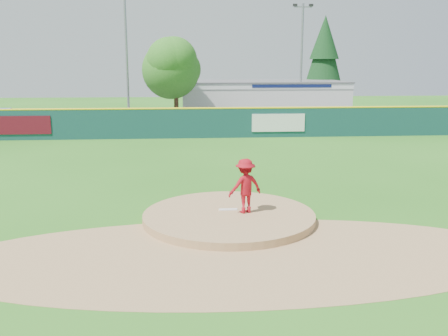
{
  "coord_description": "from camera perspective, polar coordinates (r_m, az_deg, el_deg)",
  "views": [
    {
      "loc": [
        -1.37,
        -15.26,
        4.95
      ],
      "look_at": [
        0.0,
        2.0,
        1.3
      ],
      "focal_mm": 40.0,
      "sensor_mm": 36.0,
      "label": 1
    }
  ],
  "objects": [
    {
      "name": "deciduous_tree",
      "position": [
        40.27,
        -5.55,
        11.29
      ],
      "size": [
        5.6,
        5.6,
        7.36
      ],
      "color": "#382314",
      "rests_on": "ground"
    },
    {
      "name": "conifer_tree",
      "position": [
        53.24,
        11.37,
        12.31
      ],
      "size": [
        4.4,
        4.4,
        9.5
      ],
      "color": "#382314",
      "rests_on": "ground"
    },
    {
      "name": "playground_slide",
      "position": [
        39.58,
        -24.04,
        4.97
      ],
      "size": [
        1.12,
        3.14,
        1.73
      ],
      "color": "#1725C7",
      "rests_on": "ground"
    },
    {
      "name": "pool_building_grp",
      "position": [
        47.94,
        4.35,
        7.94
      ],
      "size": [
        15.2,
        8.2,
        3.31
      ],
      "color": "silver",
      "rests_on": "ground"
    },
    {
      "name": "parking_lot",
      "position": [
        42.57,
        -2.68,
        5.23
      ],
      "size": [
        44.0,
        16.0,
        0.02
      ],
      "primitive_type": "cube",
      "color": "#38383A",
      "rests_on": "ground"
    },
    {
      "name": "fence_banners",
      "position": [
        33.48,
        -8.12,
        5.01
      ],
      "size": [
        20.43,
        0.04,
        1.2
      ],
      "color": "#5A0C19",
      "rests_on": "ground"
    },
    {
      "name": "light_pole_left",
      "position": [
        42.53,
        -11.09,
        13.17
      ],
      "size": [
        1.75,
        0.25,
        11.0
      ],
      "color": "gray",
      "rests_on": "ground"
    },
    {
      "name": "outfield_fence",
      "position": [
        33.51,
        -2.18,
        5.28
      ],
      "size": [
        40.0,
        0.14,
        2.07
      ],
      "color": "#123C3B",
      "rests_on": "ground"
    },
    {
      "name": "ground",
      "position": [
        16.1,
        0.57,
        -6.0
      ],
      "size": [
        120.0,
        120.0,
        0.0
      ],
      "primitive_type": "plane",
      "color": "#286B19",
      "rests_on": "ground"
    },
    {
      "name": "pitching_rubber",
      "position": [
        16.31,
        0.48,
        -4.77
      ],
      "size": [
        0.6,
        0.15,
        0.04
      ],
      "primitive_type": "cube",
      "color": "white",
      "rests_on": "pitchers_mound"
    },
    {
      "name": "pitcher",
      "position": [
        15.87,
        2.44,
        -2.05
      ],
      "size": [
        1.29,
        1.01,
        1.75
      ],
      "primitive_type": "imported",
      "rotation": [
        0.0,
        0.0,
        3.51
      ],
      "color": "maroon",
      "rests_on": "pitchers_mound"
    },
    {
      "name": "pitchers_mound",
      "position": [
        16.1,
        0.57,
        -6.0
      ],
      "size": [
        5.5,
        5.5,
        0.5
      ],
      "primitive_type": "cylinder",
      "color": "#9E774C",
      "rests_on": "ground"
    },
    {
      "name": "infield_dirt_arc",
      "position": [
        13.29,
        1.74,
        -9.94
      ],
      "size": [
        15.4,
        15.4,
        0.01
      ],
      "primitive_type": "cylinder",
      "color": "#9E774C",
      "rests_on": "ground"
    },
    {
      "name": "van",
      "position": [
        38.07,
        -2.89,
        5.51
      ],
      "size": [
        5.55,
        3.93,
        1.41
      ],
      "primitive_type": "imported",
      "rotation": [
        0.0,
        0.0,
        1.92
      ],
      "color": "white",
      "rests_on": "parking_lot"
    },
    {
      "name": "light_pole_right",
      "position": [
        45.46,
        8.85,
        12.51
      ],
      "size": [
        1.75,
        0.25,
        10.0
      ],
      "color": "gray",
      "rests_on": "ground"
    }
  ]
}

